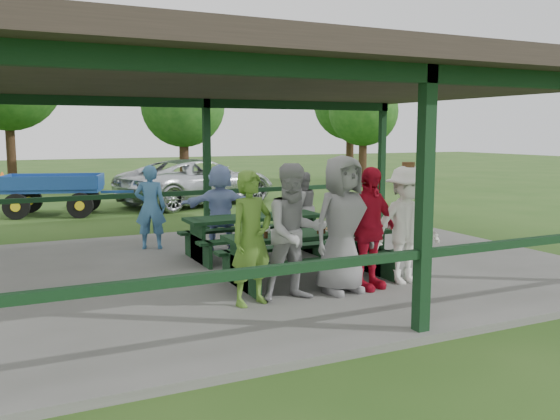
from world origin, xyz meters
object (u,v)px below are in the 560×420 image
contestant_grey_left (295,232)px  contestant_white_fedora (407,225)px  contestant_red (369,228)px  spectator_lblue (220,207)px  spectator_blue (150,207)px  picnic_table_far (254,231)px  contestant_green (251,238)px  contestant_grey_mid (342,225)px  farm_trailer (54,194)px  spectator_grey (302,207)px  picnic_table_near (309,250)px  pickup_truck (199,182)px

contestant_grey_left → contestant_white_fedora: 1.92m
contestant_red → spectator_lblue: size_ratio=1.07×
spectator_lblue → spectator_blue: (-1.20, 0.68, -0.01)m
picnic_table_far → contestant_green: (-1.23, -2.80, 0.42)m
contestant_grey_mid → farm_trailer: (-2.92, 10.82, -0.46)m
spectator_grey → contestant_red: bearing=72.8°
contestant_grey_mid → spectator_blue: size_ratio=1.19×
contestant_white_fedora → farm_trailer: bearing=112.6°
picnic_table_near → spectator_blue: 3.88m
contestant_grey_left → spectator_grey: size_ratio=1.28×
spectator_lblue → pickup_truck: bearing=-84.7°
spectator_grey → pickup_truck: bearing=-96.0°
contestant_grey_mid → farm_trailer: bearing=98.8°
spectator_grey → contestant_grey_left: bearing=57.0°
contestant_grey_left → spectator_grey: bearing=64.2°
contestant_red → contestant_white_fedora: bearing=-11.6°
spectator_blue → spectator_grey: size_ratio=1.13×
contestant_white_fedora → spectator_grey: 3.70m
picnic_table_near → pickup_truck: size_ratio=0.49×
spectator_lblue → spectator_grey: 1.82m
contestant_white_fedora → picnic_table_far: bearing=117.2°
picnic_table_far → contestant_red: size_ratio=1.41×
contestant_green → spectator_lblue: bearing=60.9°
contestant_red → spectator_blue: bearing=101.9°
farm_trailer → contestant_grey_left: bearing=-61.9°
spectator_lblue → spectator_blue: bearing=-9.2°
picnic_table_far → spectator_lblue: (-0.34, 0.85, 0.36)m
contestant_grey_mid → spectator_grey: bearing=64.2°
contestant_grey_left → pickup_truck: (2.37, 11.57, -0.28)m
contestant_green → farm_trailer: 10.94m
contestant_grey_mid → spectator_blue: 4.65m
picnic_table_near → contestant_red: size_ratio=1.47×
picnic_table_far → contestant_red: 2.90m
contestant_grey_mid → contestant_white_fedora: size_ratio=1.07×
picnic_table_near → farm_trailer: farm_trailer is taller
contestant_grey_left → picnic_table_near: bearing=54.9°
contestant_red → spectator_blue: contestant_red is taller
contestant_green → picnic_table_near: bearing=16.4°
picnic_table_far → pickup_truck: bearing=78.6°
contestant_red → spectator_grey: bearing=62.3°
contestant_grey_left → farm_trailer: bearing=104.5°
picnic_table_far → contestant_green: 3.09m
picnic_table_near → spectator_lblue: 2.90m
picnic_table_far → contestant_green: contestant_green is taller
picnic_table_near → picnic_table_far: 2.00m
picnic_table_far → contestant_white_fedora: 3.09m
spectator_blue → contestant_white_fedora: bearing=142.8°
contestant_grey_left → spectator_grey: 4.32m
contestant_green → spectator_lblue: size_ratio=1.07×
contestant_green → contestant_grey_left: contestant_grey_left is taller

